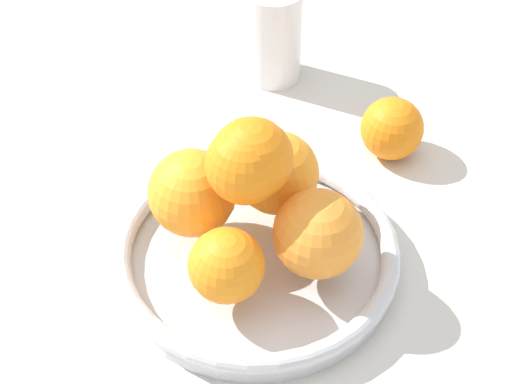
# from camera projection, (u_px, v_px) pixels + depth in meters

# --- Properties ---
(ground_plane) EXTENTS (4.00, 4.00, 0.00)m
(ground_plane) POSITION_uv_depth(u_px,v_px,m) (256.00, 267.00, 0.79)
(ground_plane) COLOR beige
(fruit_bowl) EXTENTS (0.26, 0.26, 0.03)m
(fruit_bowl) POSITION_uv_depth(u_px,v_px,m) (256.00, 256.00, 0.78)
(fruit_bowl) COLOR silver
(fruit_bowl) RESTS_ON ground_plane
(orange_pile) EXTENTS (0.20, 0.18, 0.13)m
(orange_pile) POSITION_uv_depth(u_px,v_px,m) (253.00, 197.00, 0.74)
(orange_pile) COLOR orange
(orange_pile) RESTS_ON fruit_bowl
(stray_orange) EXTENTS (0.07, 0.07, 0.07)m
(stray_orange) POSITION_uv_depth(u_px,v_px,m) (392.00, 128.00, 0.89)
(stray_orange) COLOR orange
(stray_orange) RESTS_ON ground_plane
(drinking_glass) EXTENTS (0.07, 0.07, 0.11)m
(drinking_glass) POSITION_uv_depth(u_px,v_px,m) (273.00, 34.00, 0.97)
(drinking_glass) COLOR white
(drinking_glass) RESTS_ON ground_plane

